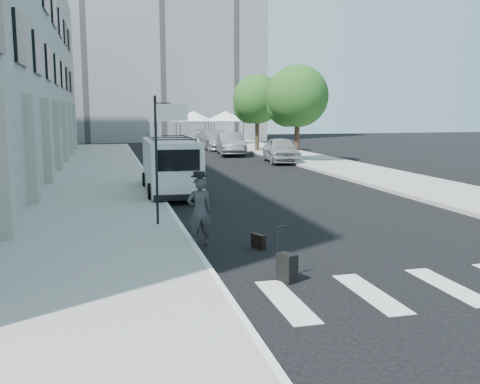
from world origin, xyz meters
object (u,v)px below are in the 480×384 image
suitcase (287,267)px  parked_car_c (215,140)px  businessman (200,211)px  parked_car_b (231,144)px  parked_car_a (281,150)px  briefcase (258,241)px  cargo_van (170,166)px

suitcase → parked_car_c: size_ratio=0.18×
businessman → parked_car_b: bearing=-109.1°
businessman → suitcase: 3.41m
parked_car_a → parked_car_c: 12.33m
briefcase → parked_car_a: size_ratio=0.09×
cargo_van → parked_car_a: cargo_van is taller
parked_car_a → cargo_van: bearing=-118.7°
cargo_van → parked_car_a: (8.30, 11.16, -0.31)m
parked_car_b → suitcase: bearing=-94.2°
briefcase → parked_car_c: bearing=58.2°
businessman → suitcase: size_ratio=1.59×
cargo_van → parked_car_b: 18.61m
suitcase → cargo_van: (-0.86, 11.46, 0.83)m
suitcase → businessman: bearing=87.0°
businessman → parked_car_a: size_ratio=0.36×
businessman → parked_car_b: businessman is taller
businessman → suitcase: (1.14, -3.17, -0.56)m
cargo_van → parked_car_a: size_ratio=1.20×
suitcase → parked_car_a: 23.82m
parked_car_b → parked_car_c: 5.91m
parked_car_b → briefcase: bearing=-94.9°
briefcase → cargo_van: cargo_van is taller
briefcase → cargo_van: 9.02m
briefcase → suitcase: size_ratio=0.41×
businessman → briefcase: 1.59m
cargo_van → businessman: bearing=-91.3°
parked_car_c → cargo_van: bearing=-112.4°
suitcase → briefcase: bearing=63.5°
businessman → parked_car_a: (8.58, 19.45, -0.04)m
briefcase → parked_car_c: (5.47, 32.27, 0.67)m
briefcase → parked_car_b: 26.93m
businessman → parked_car_c: businessman is taller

